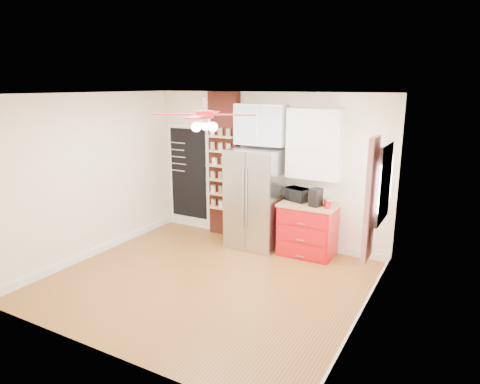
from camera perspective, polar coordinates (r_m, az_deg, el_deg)
The scene contains 21 objects.
floor at distance 6.47m, azimuth -4.30°, elevation -11.74°, with size 4.50×4.50×0.00m, color olive.
ceiling at distance 5.82m, azimuth -4.80°, elevation 12.92°, with size 4.50×4.50×0.00m, color white.
wall_back at distance 7.71m, azimuth 3.66°, elevation 3.12°, with size 4.50×0.02×2.70m, color #FCEFCB.
wall_front at distance 4.55m, azimuth -18.59°, elevation -5.49°, with size 4.50×0.02×2.70m, color #FCEFCB.
wall_left at distance 7.46m, azimuth -19.15°, elevation 1.99°, with size 0.02×4.00×2.70m, color #FCEFCB.
wall_right at distance 5.16m, azimuth 16.86°, elevation -3.04°, with size 0.02×4.00×2.70m, color #FCEFCB.
chalkboard at distance 8.58m, azimuth -6.79°, elevation 2.48°, with size 0.95×0.05×1.95m.
brick_pillar at distance 8.04m, azimuth -2.08°, elevation 3.59°, with size 0.60×0.16×2.70m, color maroon.
fridge at distance 7.51m, azimuth 2.05°, elevation -0.87°, with size 0.90×0.70×1.75m, color #B9B8BE.
upper_glass_cabinet at distance 7.46m, azimuth 2.83°, elevation 8.98°, with size 0.90×0.35×0.70m, color white.
red_cabinet at distance 7.32m, azimuth 9.02°, elevation -4.92°, with size 0.94×0.64×0.90m.
upper_shelf_unit at distance 7.15m, azimuth 9.93°, elevation 6.34°, with size 0.90×0.30×1.15m, color white.
window at distance 5.97m, azimuth 18.68°, elevation 1.11°, with size 0.04×0.75×1.05m, color white.
curtain at distance 5.48m, azimuth 17.02°, elevation -0.97°, with size 0.06×0.40×1.55m, color #B51819.
ceiling_fan at distance 5.84m, azimuth -4.74°, elevation 10.21°, with size 1.40×1.40×0.44m.
toaster_oven at distance 7.31m, azimuth 7.67°, elevation -0.31°, with size 0.40×0.27×0.22m, color black.
coffee_maker at distance 7.01m, azimuth 10.09°, elevation -0.72°, with size 0.15×0.20×0.30m, color black.
canister_left at distance 6.94m, azimuth 11.69°, elevation -1.66°, with size 0.09×0.09×0.13m, color #A80921.
canister_right at distance 7.05m, azimuth 11.43°, elevation -1.37°, with size 0.09×0.09×0.13m, color #A31809.
pantry_jar_oats at distance 7.96m, azimuth -3.39°, elevation 4.08°, with size 0.10×0.10×0.12m, color beige.
pantry_jar_beans at distance 7.90m, azimuth -2.24°, elevation 4.08°, with size 0.09×0.09×0.14m, color #8B5C46.
Camera 1 is at (3.22, -4.85, 2.82)m, focal length 32.00 mm.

